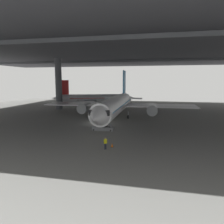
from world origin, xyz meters
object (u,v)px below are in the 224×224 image
at_px(crew_worker_by_stairs, 100,124).
at_px(baggage_tug, 98,111).
at_px(airplane_distant, 93,99).
at_px(crew_worker_near_nose, 105,143).
at_px(boarding_stairs, 103,126).
at_px(airplane_main, 116,105).
at_px(traffic_cone_orange, 112,145).

relative_size(crew_worker_by_stairs, baggage_tug, 0.68).
bearing_deg(airplane_distant, crew_worker_near_nose, -70.61).
bearing_deg(crew_worker_near_nose, boarding_stairs, 106.89).
relative_size(boarding_stairs, crew_worker_near_nose, 2.85).
distance_m(airplane_main, crew_worker_near_nose, 22.55).
bearing_deg(crew_worker_by_stairs, boarding_stairs, -61.75).
distance_m(crew_worker_near_nose, crew_worker_by_stairs, 13.51).
bearing_deg(crew_worker_by_stairs, crew_worker_near_nose, -71.55).
height_order(boarding_stairs, crew_worker_near_nose, boarding_stairs).
xyz_separation_m(airplane_distant, traffic_cone_orange, (16.49, -43.73, -2.80)).
bearing_deg(airplane_distant, baggage_tug, -67.50).
distance_m(crew_worker_near_nose, baggage_tug, 33.31).
xyz_separation_m(boarding_stairs, crew_worker_by_stairs, (-0.88, 1.64, 0.17)).
distance_m(boarding_stairs, crew_worker_by_stairs, 1.87).
xyz_separation_m(boarding_stairs, traffic_cone_orange, (4.07, -9.98, -0.46)).
bearing_deg(airplane_main, baggage_tug, 127.72).
relative_size(airplane_main, traffic_cone_orange, 66.32).
relative_size(crew_worker_near_nose, baggage_tug, 0.72).
relative_size(crew_worker_near_nose, crew_worker_by_stairs, 1.06).
bearing_deg(boarding_stairs, airplane_distant, 110.20).
distance_m(airplane_main, traffic_cone_orange, 21.57).
xyz_separation_m(airplane_main, boarding_stairs, (-0.40, -11.02, -2.86)).
bearing_deg(crew_worker_near_nose, crew_worker_by_stairs, 108.45).
distance_m(airplane_distant, baggage_tug, 14.58).
relative_size(crew_worker_near_nose, airplane_distant, 0.06).
xyz_separation_m(crew_worker_by_stairs, airplane_distant, (-11.54, 32.12, 2.18)).
xyz_separation_m(airplane_main, crew_worker_near_nose, (2.99, -22.19, -2.64)).
bearing_deg(boarding_stairs, traffic_cone_orange, -67.79).
bearing_deg(crew_worker_by_stairs, baggage_tug, 107.78).
bearing_deg(baggage_tug, crew_worker_by_stairs, -72.22).
bearing_deg(traffic_cone_orange, baggage_tug, 109.85).
distance_m(crew_worker_near_nose, airplane_distant, 47.68).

